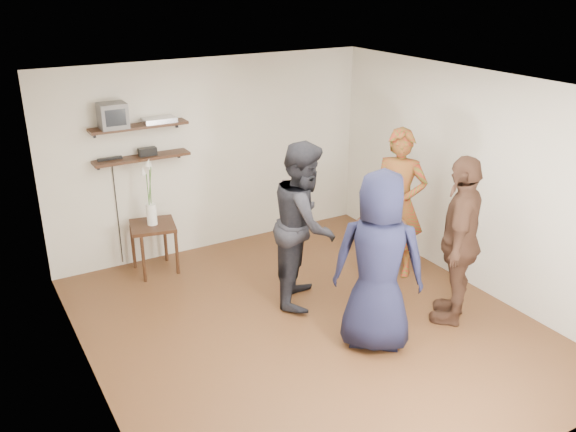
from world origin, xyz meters
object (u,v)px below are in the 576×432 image
object	(u,v)px
radio	(148,152)
person_plaid	(398,204)
side_table	(153,232)
person_brown	(460,240)
person_dark	(305,223)
person_navy	(379,262)
crt_monitor	(112,115)
drinks_table	(380,252)
dvd_deck	(159,120)

from	to	relation	value
radio	person_plaid	distance (m)	3.18
radio	side_table	xyz separation A→B (m)	(-0.10, -0.26, -0.97)
person_brown	person_dark	bearing A→B (deg)	-83.26
person_navy	person_plaid	bearing A→B (deg)	-96.28
crt_monitor	person_brown	bearing A→B (deg)	-47.23
radio	person_navy	xyz separation A→B (m)	(1.33, -3.00, -0.58)
crt_monitor	person_navy	xyz separation A→B (m)	(1.71, -3.00, -1.08)
person_plaid	drinks_table	bearing A→B (deg)	-90.00
dvd_deck	person_plaid	world-z (taller)	dvd_deck
side_table	person_plaid	xyz separation A→B (m)	(2.64, -1.56, 0.40)
radio	person_plaid	size ratio (longest dim) A/B	0.12
side_table	person_plaid	distance (m)	3.09
crt_monitor	drinks_table	size ratio (longest dim) A/B	0.32
radio	drinks_table	xyz separation A→B (m)	(1.87, -2.34, -0.87)
radio	dvd_deck	bearing A→B (deg)	0.00
person_plaid	person_dark	world-z (taller)	person_dark
side_table	person_navy	bearing A→B (deg)	-62.62
radio	person_navy	size ratio (longest dim) A/B	0.12
drinks_table	person_dark	bearing A→B (deg)	141.87
person_plaid	person_navy	bearing A→B (deg)	-83.72
crt_monitor	person_plaid	bearing A→B (deg)	-31.77
person_plaid	person_brown	xyz separation A→B (m)	(-0.14, -1.20, 0.00)
radio	drinks_table	world-z (taller)	radio
crt_monitor	person_brown	size ratio (longest dim) A/B	0.17
dvd_deck	side_table	bearing A→B (deg)	-136.73
crt_monitor	drinks_table	distance (m)	3.53
crt_monitor	side_table	world-z (taller)	crt_monitor
side_table	person_brown	size ratio (longest dim) A/B	0.35
dvd_deck	person_brown	bearing A→B (deg)	-53.59
person_plaid	dvd_deck	bearing A→B (deg)	-165.38
radio	person_plaid	bearing A→B (deg)	-35.49
person_navy	person_brown	world-z (taller)	person_navy
person_dark	person_navy	bearing A→B (deg)	-135.71
drinks_table	person_navy	size ratio (longest dim) A/B	0.54
side_table	dvd_deck	bearing A→B (deg)	43.27
drinks_table	radio	bearing A→B (deg)	128.61
crt_monitor	dvd_deck	bearing A→B (deg)	0.00
side_table	person_brown	bearing A→B (deg)	-47.79
person_plaid	person_navy	world-z (taller)	person_navy
dvd_deck	person_brown	xyz separation A→B (m)	(2.22, -3.01, -0.96)
drinks_table	person_brown	xyz separation A→B (m)	(0.53, -0.67, 0.29)
drinks_table	person_navy	xyz separation A→B (m)	(-0.55, -0.66, 0.29)
drinks_table	side_table	bearing A→B (deg)	133.35
person_plaid	radio	bearing A→B (deg)	-163.38
crt_monitor	person_brown	distance (m)	4.25
dvd_deck	person_navy	world-z (taller)	dvd_deck
dvd_deck	radio	xyz separation A→B (m)	(-0.18, 0.00, -0.38)
drinks_table	person_dark	distance (m)	0.91
drinks_table	crt_monitor	bearing A→B (deg)	133.93
person_dark	person_brown	bearing A→B (deg)	-96.74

